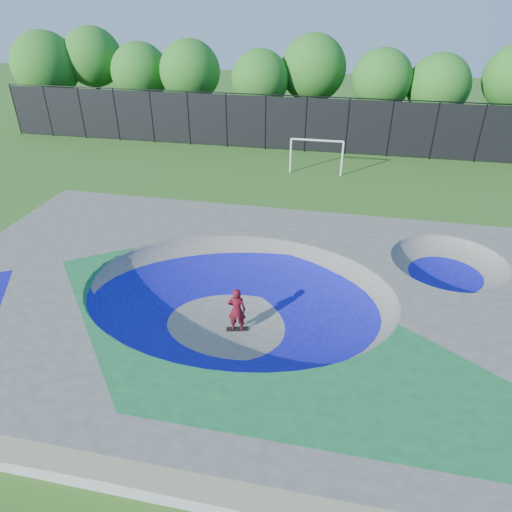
{
  "coord_description": "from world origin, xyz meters",
  "views": [
    {
      "loc": [
        3.27,
        -12.72,
        10.41
      ],
      "look_at": [
        0.01,
        3.0,
        1.1
      ],
      "focal_mm": 32.0,
      "sensor_mm": 36.0,
      "label": 1
    }
  ],
  "objects": [
    {
      "name": "skateboard",
      "position": [
        0.03,
        -0.4,
        0.03
      ],
      "size": [
        0.81,
        0.41,
        0.05
      ],
      "primitive_type": "cube",
      "rotation": [
        0.0,
        0.0,
        0.26
      ],
      "color": "black",
      "rests_on": "ground"
    },
    {
      "name": "soccer_goal",
      "position": [
        1.25,
        16.31,
        1.59
      ],
      "size": [
        3.46,
        0.12,
        2.28
      ],
      "color": "white",
      "rests_on": "ground"
    },
    {
      "name": "ground",
      "position": [
        0.0,
        0.0,
        0.0
      ],
      "size": [
        120.0,
        120.0,
        0.0
      ],
      "primitive_type": "plane",
      "color": "#2C5C19",
      "rests_on": "ground"
    },
    {
      "name": "skate_deck",
      "position": [
        0.0,
        0.0,
        0.75
      ],
      "size": [
        22.0,
        14.0,
        1.5
      ],
      "primitive_type": "cube",
      "color": "gray",
      "rests_on": "ground"
    },
    {
      "name": "treeline",
      "position": [
        -3.3,
        25.83,
        4.8
      ],
      "size": [
        52.56,
        7.25,
        7.98
      ],
      "color": "#482E24",
      "rests_on": "ground"
    },
    {
      "name": "skater",
      "position": [
        0.03,
        -0.4,
        0.87
      ],
      "size": [
        0.68,
        0.49,
        1.74
      ],
      "primitive_type": "imported",
      "rotation": [
        0.0,
        0.0,
        3.26
      ],
      "color": "#AE0D20",
      "rests_on": "ground"
    },
    {
      "name": "fence",
      "position": [
        0.0,
        21.0,
        2.1
      ],
      "size": [
        48.09,
        0.09,
        4.04
      ],
      "color": "black",
      "rests_on": "ground"
    }
  ]
}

